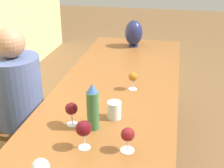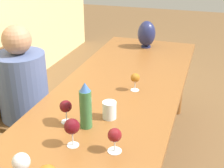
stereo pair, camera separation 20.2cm
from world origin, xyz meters
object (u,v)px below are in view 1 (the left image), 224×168
at_px(wine_glass_0, 133,77).
at_px(wine_glass_2, 71,109).
at_px(water_bottle, 93,107).
at_px(wine_glass_5, 41,168).
at_px(wine_glass_4, 128,135).
at_px(chair_far, 11,114).
at_px(wine_glass_6, 84,129).
at_px(water_tumbler, 114,110).
at_px(person_far, 20,101).
at_px(vase, 134,33).

bearing_deg(wine_glass_0, wine_glass_2, 153.04).
bearing_deg(water_bottle, wine_glass_0, -14.77).
distance_m(water_bottle, wine_glass_5, 0.50).
height_order(wine_glass_0, wine_glass_2, wine_glass_2).
distance_m(wine_glass_4, chair_far, 1.20).
bearing_deg(water_bottle, wine_glass_4, -126.92).
bearing_deg(wine_glass_6, water_tumbler, -15.82).
bearing_deg(wine_glass_6, person_far, 47.80).
relative_size(water_bottle, wine_glass_0, 2.12).
bearing_deg(wine_glass_0, wine_glass_6, 169.07).
height_order(wine_glass_4, person_far, person_far).
xyz_separation_m(vase, wine_glass_2, (-1.49, 0.13, -0.04)).
distance_m(water_tumbler, person_far, 0.84).
relative_size(wine_glass_4, wine_glass_6, 0.84).
distance_m(vase, wine_glass_0, 0.98).
relative_size(water_tumbler, person_far, 0.09).
bearing_deg(wine_glass_5, chair_far, 36.42).
distance_m(water_bottle, vase, 1.51).
distance_m(water_tumbler, wine_glass_2, 0.25).
height_order(water_bottle, chair_far, water_bottle).
distance_m(wine_glass_2, person_far, 0.73).
bearing_deg(wine_glass_0, person_far, 97.36).
bearing_deg(wine_glass_2, water_tumbler, -61.06).
bearing_deg(wine_glass_4, person_far, 56.36).
xyz_separation_m(water_bottle, water_tumbler, (0.13, -0.09, -0.08)).
xyz_separation_m(water_tumbler, wine_glass_5, (-0.62, 0.18, 0.05)).
bearing_deg(water_bottle, chair_far, 60.68).
height_order(vase, person_far, person_far).
height_order(water_tumbler, chair_far, chair_far).
bearing_deg(vase, water_bottle, 179.76).
xyz_separation_m(wine_glass_4, chair_far, (0.59, 0.99, -0.33)).
height_order(chair_far, person_far, person_far).
xyz_separation_m(wine_glass_2, person_far, (0.42, 0.55, -0.23)).
bearing_deg(wine_glass_0, water_bottle, 165.23).
height_order(wine_glass_6, person_far, person_far).
xyz_separation_m(wine_glass_6, person_far, (0.62, 0.68, -0.24)).
xyz_separation_m(water_tumbler, vase, (1.37, 0.09, 0.08)).
height_order(wine_glass_2, wine_glass_6, wine_glass_6).
distance_m(wine_glass_5, wine_glass_6, 0.32).
relative_size(wine_glass_4, chair_far, 0.13).
height_order(wine_glass_0, wine_glass_5, wine_glass_5).
height_order(vase, wine_glass_0, vase).
bearing_deg(person_far, wine_glass_6, -132.20).
relative_size(vase, wine_glass_2, 1.88).
distance_m(vase, chair_far, 1.38).
bearing_deg(chair_far, wine_glass_0, -83.38).
bearing_deg(wine_glass_0, chair_far, 96.62).
bearing_deg(person_far, wine_glass_5, -147.46).
xyz_separation_m(vase, wine_glass_5, (-1.99, 0.10, -0.03)).
xyz_separation_m(water_bottle, person_far, (0.43, 0.68, -0.26)).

